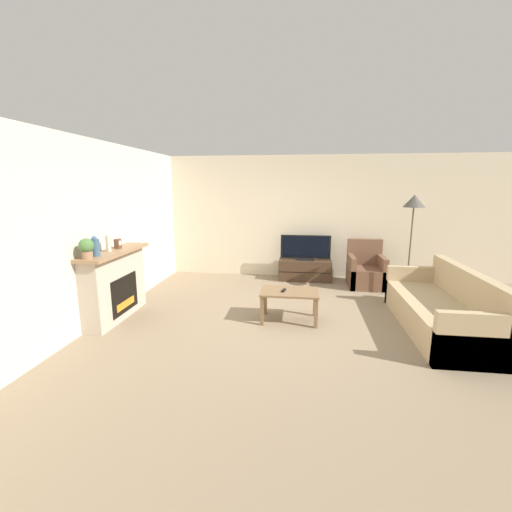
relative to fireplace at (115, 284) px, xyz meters
name	(u,v)px	position (x,y,z in m)	size (l,w,h in m)	color
ground_plane	(288,319)	(2.66, 0.30, -0.55)	(24.00, 24.00, 0.00)	#89755B
wall_back	(294,217)	(2.66, 2.98, 0.80)	(12.00, 0.06, 2.70)	beige
wall_left	(110,230)	(-0.18, 0.30, 0.80)	(0.06, 12.00, 2.70)	beige
fireplace	(115,284)	(0.00, 0.00, 0.00)	(0.42, 1.48, 1.08)	#B7A893
mantel_vase_left	(95,247)	(0.02, -0.44, 0.66)	(0.13, 0.13, 0.28)	#385670
mantel_vase_centre_left	(108,243)	(0.02, -0.11, 0.65)	(0.07, 0.07, 0.26)	beige
mantel_clock	(118,244)	(0.02, 0.15, 0.60)	(0.08, 0.11, 0.15)	brown
potted_plant	(87,248)	(0.02, -0.63, 0.68)	(0.19, 0.19, 0.27)	#936B4C
tv_stand	(305,270)	(2.93, 2.66, -0.33)	(1.14, 0.51, 0.45)	#422D1E
tv	(305,248)	(2.93, 2.65, 0.15)	(1.08, 0.18, 0.54)	black
armchair	(365,272)	(4.17, 2.32, -0.25)	(0.70, 0.76, 0.95)	brown
coffee_table	(290,295)	(2.68, 0.24, -0.15)	(0.87, 0.56, 0.47)	brown
remote	(284,290)	(2.59, 0.23, -0.07)	(0.07, 0.16, 0.02)	black
couch	(442,311)	(4.85, 0.17, -0.26)	(0.91, 2.32, 0.88)	tan
floor_lamp	(414,207)	(4.81, 1.70, 1.12)	(0.38, 0.38, 1.88)	black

